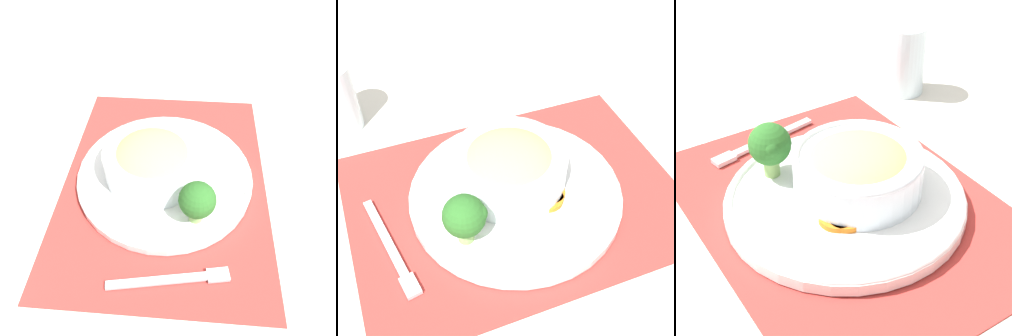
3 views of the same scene
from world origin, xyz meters
The scene contains 8 objects.
ground_plane centered at (0.00, 0.00, 0.00)m, with size 4.00×4.00×0.00m, color beige.
placemat centered at (0.00, 0.00, 0.00)m, with size 0.53×0.42×0.00m.
plate centered at (0.00, 0.00, 0.02)m, with size 0.32×0.32×0.02m.
bowl centered at (0.00, -0.02, 0.06)m, with size 0.17×0.17×0.07m.
broccoli_floret centered at (0.10, 0.05, 0.07)m, with size 0.06×0.06×0.08m.
carrot_slice_near centered at (-0.03, 0.04, 0.02)m, with size 0.05×0.05×0.01m.
carrot_slice_middle centered at (-0.04, 0.03, 0.02)m, with size 0.05×0.05×0.01m.
fork centered at (0.20, 0.02, 0.01)m, with size 0.03×0.18×0.01m.
Camera 1 is at (0.40, -0.01, 0.47)m, focal length 35.00 mm.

